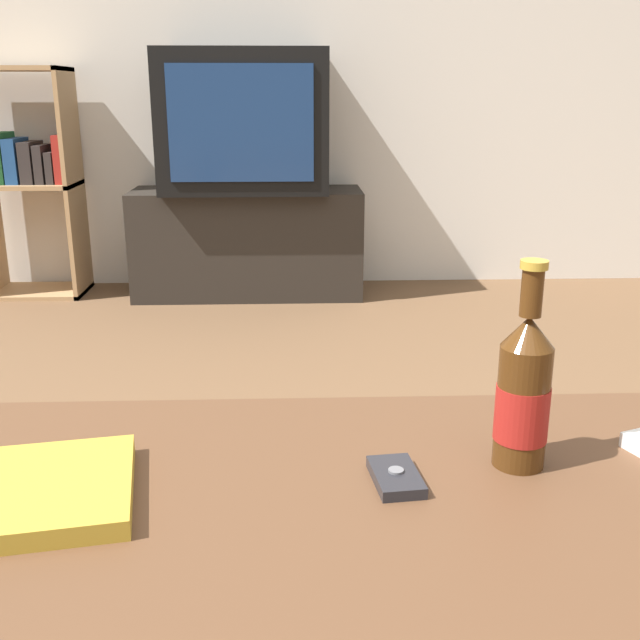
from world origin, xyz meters
TOP-DOWN VIEW (x-y plane):
  - back_wall at (0.00, 3.02)m, footprint 8.00×0.05m
  - coffee_table at (0.00, 0.00)m, footprint 1.30×0.61m
  - tv_stand at (-0.17, 2.76)m, footprint 1.07×0.38m
  - television at (-0.17, 2.76)m, footprint 0.74×0.53m
  - bookshelf at (-1.19, 2.81)m, footprint 0.44×0.30m
  - beer_bottle at (0.31, 0.08)m, footprint 0.07×0.07m
  - cell_phone at (0.15, 0.04)m, footprint 0.06×0.10m
  - table_book at (-0.24, 0.02)m, footprint 0.21×0.23m

SIDE VIEW (x-z plane):
  - tv_stand at x=-0.17m, z-range 0.00..0.50m
  - coffee_table at x=0.00m, z-range 0.17..0.66m
  - cell_phone at x=0.15m, z-range 0.49..0.51m
  - table_book at x=-0.24m, z-range 0.49..0.52m
  - bookshelf at x=-1.19m, z-range 0.04..1.09m
  - beer_bottle at x=0.31m, z-range 0.46..0.72m
  - television at x=-0.17m, z-range 0.50..1.12m
  - back_wall at x=0.00m, z-range 0.00..2.60m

